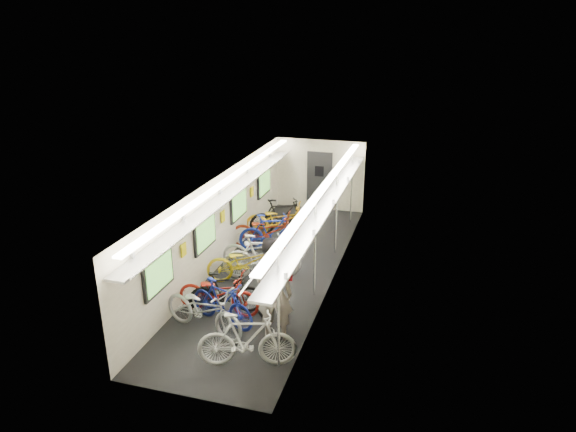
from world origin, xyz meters
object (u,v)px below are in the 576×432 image
Objects in this scene: bicycle_0 at (204,309)px; passenger_mid at (269,277)px; passenger_near at (275,295)px; bicycle_1 at (222,303)px; backpack at (286,271)px.

passenger_mid is at bearing -29.85° from bicycle_0.
bicycle_1 is at bearing -19.73° from passenger_near.
bicycle_0 is 0.45m from bicycle_1.
backpack reaches higher than bicycle_1.
bicycle_1 is at bearing 32.39° from passenger_mid.
bicycle_0 is at bearing 38.94° from passenger_mid.
passenger_mid is (-0.39, 0.81, -0.07)m from passenger_near.
bicycle_0 is 5.20× the size of backpack.
bicycle_1 is 1.55m from backpack.
backpack is (1.55, 0.66, 0.76)m from bicycle_0.
bicycle_1 is at bearing 175.10° from backpack.
bicycle_0 is at bearing 167.88° from bicycle_1.
passenger_near is at bearing -65.51° from bicycle_0.
passenger_mid is at bearing 126.86° from backpack.
bicycle_0 is at bearing -3.19° from passenger_near.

